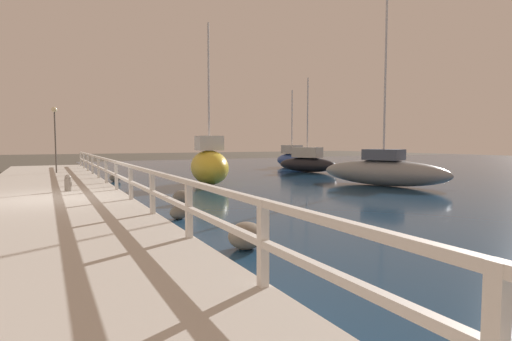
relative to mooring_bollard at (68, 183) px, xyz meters
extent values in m
plane|color=#4C473D|center=(-0.55, -1.56, -0.61)|extent=(120.00, 120.00, 0.00)
cube|color=beige|center=(-0.55, -1.56, -0.44)|extent=(4.16, 36.00, 0.35)
cube|color=white|center=(1.43, -10.29, 0.21)|extent=(0.10, 0.10, 0.95)
cube|color=white|center=(1.43, -7.80, 0.21)|extent=(0.10, 0.10, 0.95)
cube|color=white|center=(1.43, -5.30, 0.21)|extent=(0.10, 0.10, 0.95)
cube|color=white|center=(1.43, -2.81, 0.21)|extent=(0.10, 0.10, 0.95)
cube|color=white|center=(1.43, -0.32, 0.21)|extent=(0.10, 0.10, 0.95)
cube|color=white|center=(1.43, 2.17, 0.21)|extent=(0.10, 0.10, 0.95)
cube|color=white|center=(1.43, 4.67, 0.21)|extent=(0.10, 0.10, 0.95)
cube|color=white|center=(1.43, 7.16, 0.21)|extent=(0.10, 0.10, 0.95)
cube|color=white|center=(1.43, 9.65, 0.21)|extent=(0.10, 0.10, 0.95)
cube|color=white|center=(1.43, 12.14, 0.21)|extent=(0.10, 0.10, 0.95)
cube|color=white|center=(1.43, 14.64, 0.21)|extent=(0.10, 0.10, 0.95)
cube|color=white|center=(1.43, -1.56, 0.64)|extent=(0.09, 32.50, 0.08)
cube|color=white|center=(1.43, -1.56, 0.21)|extent=(0.09, 32.50, 0.08)
ellipsoid|color=#666056|center=(3.05, -2.21, -0.39)|extent=(0.58, 0.52, 0.44)
ellipsoid|color=#666056|center=(2.34, 6.23, -0.41)|extent=(0.54, 0.48, 0.40)
ellipsoid|color=#666056|center=(2.26, -4.44, -0.44)|extent=(0.44, 0.40, 0.33)
ellipsoid|color=slate|center=(2.50, -7.72, -0.37)|extent=(0.65, 0.59, 0.49)
cylinder|color=gray|center=(0.00, 0.00, -0.07)|extent=(0.22, 0.22, 0.40)
sphere|color=gray|center=(0.00, 0.00, 0.17)|extent=(0.19, 0.19, 0.19)
cylinder|color=#514C47|center=(-0.14, 8.85, 1.28)|extent=(0.07, 0.07, 3.08)
sphere|color=beige|center=(-0.14, 8.85, 2.95)|extent=(0.27, 0.27, 0.27)
ellipsoid|color=gold|center=(5.88, 2.83, 0.16)|extent=(1.92, 3.30, 1.53)
cube|color=silver|center=(5.88, 2.83, 1.26)|extent=(1.21, 1.23, 0.65)
cylinder|color=silver|center=(5.88, 2.83, 3.73)|extent=(0.09, 0.09, 5.60)
ellipsoid|color=gray|center=(12.45, -1.18, -0.04)|extent=(3.31, 5.93, 1.12)
cube|color=#4C566B|center=(12.45, -1.18, 0.75)|extent=(1.49, 1.84, 0.47)
cylinder|color=silver|center=(12.45, -1.18, 4.02)|extent=(0.09, 0.09, 7.00)
ellipsoid|color=black|center=(14.18, 7.03, -0.14)|extent=(2.87, 4.28, 0.93)
cube|color=beige|center=(14.18, 7.03, 0.65)|extent=(1.58, 2.02, 0.66)
cylinder|color=silver|center=(14.18, 7.03, 2.84)|extent=(0.09, 0.09, 5.03)
ellipsoid|color=#2D4C9E|center=(16.03, 11.70, -0.09)|extent=(1.55, 3.48, 1.04)
cube|color=beige|center=(16.03, 11.70, 0.76)|extent=(1.06, 1.50, 0.66)
cylinder|color=silver|center=(16.03, 11.70, 2.83)|extent=(0.09, 0.09, 4.80)
camera|label=1|loc=(-0.60, -13.96, 1.28)|focal=28.00mm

